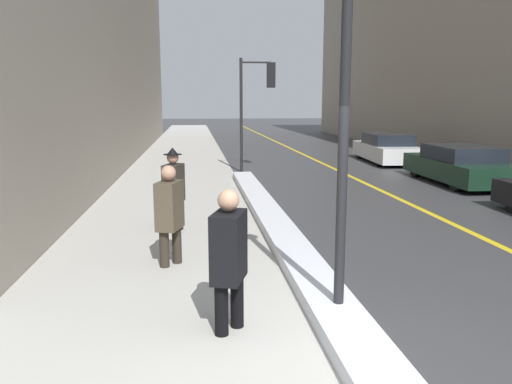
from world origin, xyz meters
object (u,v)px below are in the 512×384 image
(traffic_light_near, at_px, (259,90))
(pedestrian_nearside, at_px, (229,254))
(pedestrian_in_glasses, at_px, (170,211))
(parked_car_dark_green, at_px, (460,165))
(pedestrian_with_shoulder_bag, at_px, (174,186))
(lamp_post, at_px, (344,105))
(parked_car_white, at_px, (386,149))

(traffic_light_near, xyz_separation_m, pedestrian_nearside, (-2.04, -13.20, -2.10))
(pedestrian_nearside, distance_m, pedestrian_in_glasses, 2.54)
(pedestrian_nearside, xyz_separation_m, pedestrian_in_glasses, (-0.75, 2.42, -0.02))
(traffic_light_near, xyz_separation_m, parked_car_dark_green, (6.02, -3.54, -2.41))
(pedestrian_nearside, height_order, pedestrian_in_glasses, pedestrian_nearside)
(traffic_light_near, relative_size, pedestrian_with_shoulder_bag, 2.46)
(pedestrian_nearside, xyz_separation_m, pedestrian_with_shoulder_bag, (-0.77, 4.61, 0.02))
(pedestrian_nearside, distance_m, parked_car_dark_green, 12.58)
(lamp_post, relative_size, traffic_light_near, 0.99)
(lamp_post, relative_size, parked_car_white, 0.83)
(lamp_post, distance_m, traffic_light_near, 13.05)
(lamp_post, distance_m, pedestrian_nearside, 2.08)
(lamp_post, bearing_deg, pedestrian_nearside, -172.09)
(parked_car_white, bearing_deg, traffic_light_near, 115.95)
(parked_car_dark_green, xyz_separation_m, parked_car_white, (-0.11, 5.92, 0.01))
(lamp_post, height_order, pedestrian_nearside, lamp_post)
(lamp_post, xyz_separation_m, pedestrian_with_shoulder_bag, (-2.08, 4.42, -1.60))
(traffic_light_near, xyz_separation_m, pedestrian_in_glasses, (-2.79, -10.78, -2.11))
(lamp_post, height_order, pedestrian_with_shoulder_bag, lamp_post)
(lamp_post, height_order, parked_car_dark_green, lamp_post)
(pedestrian_in_glasses, bearing_deg, parked_car_white, 164.52)
(pedestrian_with_shoulder_bag, height_order, parked_car_dark_green, pedestrian_with_shoulder_bag)
(traffic_light_near, relative_size, parked_car_dark_green, 0.87)
(pedestrian_with_shoulder_bag, bearing_deg, parked_car_white, 159.53)
(traffic_light_near, distance_m, parked_car_white, 6.81)
(pedestrian_in_glasses, relative_size, parked_car_dark_green, 0.34)
(pedestrian_in_glasses, bearing_deg, parked_car_dark_green, 147.39)
(pedestrian_in_glasses, height_order, pedestrian_with_shoulder_bag, pedestrian_with_shoulder_bag)
(pedestrian_nearside, bearing_deg, pedestrian_in_glasses, -144.73)
(pedestrian_with_shoulder_bag, bearing_deg, lamp_post, 43.18)
(traffic_light_near, distance_m, parked_car_dark_green, 7.39)
(pedestrian_with_shoulder_bag, xyz_separation_m, parked_car_white, (8.72, 10.97, -0.33))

